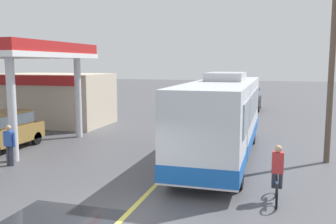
# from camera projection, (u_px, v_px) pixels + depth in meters

# --- Properties ---
(ground) EXTENTS (120.00, 120.00, 0.00)m
(ground) POSITION_uv_depth(u_px,v_px,m) (223.00, 117.00, 28.48)
(ground) COLOR #4C4C51
(lane_divider_stripe) EXTENTS (0.16, 50.00, 0.01)m
(lane_divider_stripe) POSITION_uv_depth(u_px,v_px,m) (212.00, 128.00, 23.72)
(lane_divider_stripe) COLOR #D8CC4C
(lane_divider_stripe) RESTS_ON ground
(coach_bus_main) EXTENTS (2.60, 11.04, 3.69)m
(coach_bus_main) POSITION_uv_depth(u_px,v_px,m) (222.00, 119.00, 16.05)
(coach_bus_main) COLOR silver
(coach_bus_main) RESTS_ON ground
(gas_station_roadside) EXTENTS (9.10, 11.95, 5.10)m
(gas_station_roadside) POSITION_uv_depth(u_px,v_px,m) (37.00, 87.00, 22.95)
(gas_station_roadside) COLOR #B21E1E
(gas_station_roadside) RESTS_ON ground
(car_at_pump) EXTENTS (1.70, 4.20, 1.82)m
(car_at_pump) POSITION_uv_depth(u_px,v_px,m) (4.00, 129.00, 17.62)
(car_at_pump) COLOR olive
(car_at_pump) RESTS_ON ground
(minibus_opposing_lane) EXTENTS (2.04, 6.13, 2.44)m
(minibus_opposing_lane) POSITION_uv_depth(u_px,v_px,m) (200.00, 96.00, 30.28)
(minibus_opposing_lane) COLOR #264C9E
(minibus_opposing_lane) RESTS_ON ground
(cyclist_on_shoulder) EXTENTS (0.34, 1.82, 1.72)m
(cyclist_on_shoulder) POSITION_uv_depth(u_px,v_px,m) (277.00, 176.00, 11.03)
(cyclist_on_shoulder) COLOR black
(cyclist_on_shoulder) RESTS_ON ground
(pedestrian_near_pump) EXTENTS (0.55, 0.22, 1.66)m
(pedestrian_near_pump) POSITION_uv_depth(u_px,v_px,m) (9.00, 143.00, 14.88)
(pedestrian_near_pump) COLOR #33333F
(pedestrian_near_pump) RESTS_ON ground
(car_trailing_behind_bus) EXTENTS (1.70, 4.20, 1.82)m
(car_trailing_behind_bus) POSITION_uv_depth(u_px,v_px,m) (251.00, 98.00, 32.76)
(car_trailing_behind_bus) COLOR black
(car_trailing_behind_bus) RESTS_ON ground
(utility_pole_roadside) EXTENTS (1.80, 0.24, 7.39)m
(utility_pole_roadside) POSITION_uv_depth(u_px,v_px,m) (332.00, 69.00, 14.99)
(utility_pole_roadside) COLOR brown
(utility_pole_roadside) RESTS_ON ground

